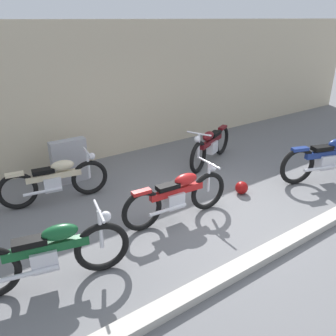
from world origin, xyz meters
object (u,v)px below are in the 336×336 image
(motorcycle_red, at_px, (178,196))
(motorcycle_cream, at_px, (56,180))
(stone_marker, at_px, (69,161))
(motorcycle_blue, at_px, (329,158))
(motorcycle_maroon, at_px, (211,145))
(motorcycle_green, at_px, (49,254))
(helmet, at_px, (242,188))

(motorcycle_red, distance_m, motorcycle_cream, 2.26)
(stone_marker, relative_size, motorcycle_blue, 0.42)
(motorcycle_cream, bearing_deg, motorcycle_red, -41.84)
(motorcycle_blue, bearing_deg, stone_marker, 164.34)
(motorcycle_red, xyz_separation_m, motorcycle_cream, (-1.42, 1.76, -0.01))
(motorcycle_red, bearing_deg, motorcycle_maroon, 40.22)
(motorcycle_maroon, bearing_deg, motorcycle_red, 12.44)
(motorcycle_maroon, relative_size, motorcycle_green, 0.92)
(motorcycle_red, distance_m, motorcycle_green, 2.23)
(motorcycle_red, relative_size, motorcycle_maroon, 1.06)
(motorcycle_blue, height_order, motorcycle_cream, motorcycle_blue)
(motorcycle_cream, xyz_separation_m, motorcycle_green, (-0.79, -2.08, 0.02))
(helmet, xyz_separation_m, motorcycle_blue, (1.89, -0.57, 0.35))
(helmet, bearing_deg, motorcycle_red, -179.69)
(motorcycle_blue, bearing_deg, helmet, -177.99)
(stone_marker, bearing_deg, motorcycle_maroon, -16.64)
(motorcycle_cream, distance_m, motorcycle_green, 2.22)
(stone_marker, bearing_deg, helmet, -44.43)
(motorcycle_green, bearing_deg, motorcycle_red, 21.27)
(motorcycle_maroon, bearing_deg, motorcycle_green, -0.51)
(motorcycle_green, bearing_deg, motorcycle_blue, 10.60)
(helmet, relative_size, motorcycle_green, 0.12)
(helmet, height_order, motorcycle_cream, motorcycle_cream)
(stone_marker, height_order, motorcycle_red, stone_marker)
(stone_marker, height_order, motorcycle_maroon, motorcycle_maroon)
(helmet, distance_m, motorcycle_red, 1.56)
(motorcycle_maroon, distance_m, motorcycle_blue, 2.47)
(motorcycle_red, bearing_deg, motorcycle_blue, -5.16)
(helmet, height_order, motorcycle_red, motorcycle_red)
(motorcycle_maroon, distance_m, motorcycle_green, 4.65)
(motorcycle_blue, xyz_separation_m, motorcycle_cream, (-4.84, 2.31, -0.06))
(motorcycle_blue, height_order, motorcycle_green, motorcycle_blue)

